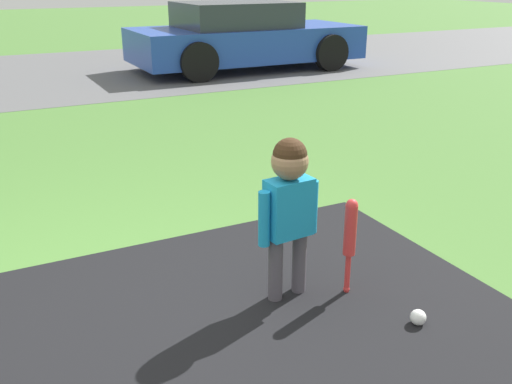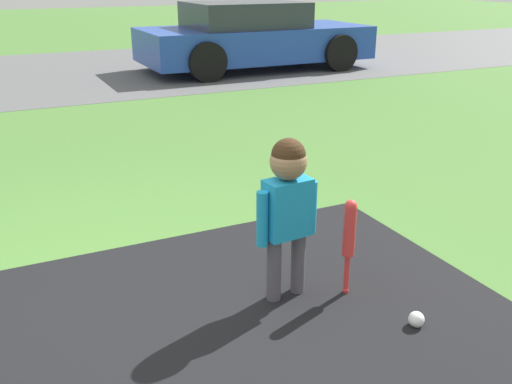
% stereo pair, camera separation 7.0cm
% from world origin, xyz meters
% --- Properties ---
extents(ground_plane, '(60.00, 60.00, 0.00)m').
position_xyz_m(ground_plane, '(0.00, 0.00, 0.00)').
color(ground_plane, '#477533').
extents(child, '(0.39, 0.20, 0.95)m').
position_xyz_m(child, '(1.20, -0.03, 0.62)').
color(child, '#4C4751').
rests_on(child, ground).
extents(baseball_bat, '(0.07, 0.07, 0.59)m').
position_xyz_m(baseball_bat, '(1.53, -0.16, 0.38)').
color(baseball_bat, red).
rests_on(baseball_bat, ground).
extents(sports_ball, '(0.09, 0.09, 0.09)m').
position_xyz_m(sports_ball, '(1.68, -0.60, 0.04)').
color(sports_ball, white).
rests_on(sports_ball, ground).
extents(parked_car, '(4.32, 2.07, 1.25)m').
position_xyz_m(parked_car, '(4.58, 7.58, 0.60)').
color(parked_car, '#2347AD').
rests_on(parked_car, ground).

